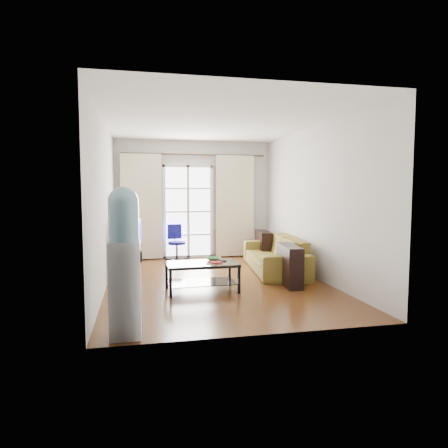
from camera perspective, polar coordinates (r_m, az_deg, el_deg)
The scene contains 20 objects.
floor at distance 6.92m, azimuth -1.25°, elevation -8.23°, with size 5.20×5.20×0.00m, color #5A3215.
ceiling at distance 6.84m, azimuth -1.29°, elevation 14.38°, with size 5.20×5.20×0.00m, color white.
wall_back at distance 9.31m, azimuth -4.28°, elevation 3.48°, with size 3.60×0.02×2.70m, color silver.
wall_front at distance 4.23m, azimuth 5.37°, elevation 1.93°, with size 3.60×0.02×2.70m, color silver.
wall_left at distance 6.65m, azimuth -16.71°, elevation 2.78°, with size 0.02×5.20×2.70m, color silver.
wall_right at distance 7.30m, azimuth 12.76°, elevation 3.02°, with size 0.02×5.20×2.70m, color silver.
french_door at distance 9.25m, azimuth -5.15°, elevation 1.76°, with size 1.16×0.06×2.15m.
curtain_rod at distance 9.25m, azimuth -4.24°, elevation 9.86°, with size 0.04×0.04×3.30m, color #4C3F2D.
curtain_left at distance 9.11m, azimuth -11.68°, elevation 2.42°, with size 0.90×0.07×2.35m, color #EEE5BF.
curtain_right at distance 9.38m, azimuth 1.59°, elevation 2.58°, with size 0.90×0.07×2.35m, color #EEE5BF.
radiator at distance 9.44m, azimuth 0.66°, elevation -2.70°, with size 0.64×0.12×0.64m, color gray.
sofa at distance 7.84m, azimuth 7.23°, elevation -4.24°, with size 1.16×2.38×0.67m, color olive.
coffee_table at distance 6.25m, azimuth -3.18°, elevation -6.97°, with size 1.12×0.66×0.44m.
bowl at distance 6.38m, azimuth -1.52°, elevation -5.02°, with size 0.29×0.29×0.06m, color #318847.
book at distance 6.16m, azimuth -1.98°, elevation -5.54°, with size 0.25×0.27×0.02m, color #B11533.
remote at distance 6.30m, azimuth -0.46°, elevation -5.31°, with size 0.18×0.05×0.02m, color black.
tv_stand at distance 7.77m, azimuth -13.89°, elevation -4.92°, with size 0.49×0.73×0.54m, color black.
crt_tv at distance 7.72m, azimuth -13.97°, elevation -1.13°, with size 0.60×0.60×0.49m.
task_chair at distance 9.00m, azimuth -6.80°, elevation -3.69°, with size 0.64×0.64×0.81m.
water_cooler at distance 4.34m, azimuth -14.04°, elevation -4.93°, with size 0.35×0.33×1.60m.
Camera 1 is at (-1.27, -6.63, 1.56)m, focal length 32.00 mm.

